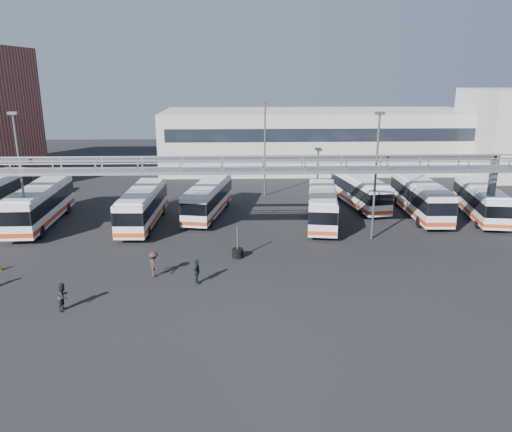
{
  "coord_description": "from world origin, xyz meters",
  "views": [
    {
      "loc": [
        1.28,
        -31.28,
        13.18
      ],
      "look_at": [
        2.52,
        6.0,
        2.32
      ],
      "focal_mm": 35.0,
      "sensor_mm": 36.0,
      "label": 1
    }
  ],
  "objects_px": {
    "bus_7": "(360,190)",
    "bus_8": "(420,197)",
    "bus_9": "(481,201)",
    "light_pole_left": "(20,170)",
    "bus_3": "(142,205)",
    "bus_6": "(322,205)",
    "pedestrian_b": "(63,297)",
    "light_pole_mid": "(376,170)",
    "light_pole_back": "(265,144)",
    "bus_4": "(208,198)",
    "pedestrian_d": "(197,271)",
    "pedestrian_c": "(154,264)",
    "bus_1": "(40,204)",
    "tire_stack": "(238,252)"
  },
  "relations": [
    {
      "from": "bus_3",
      "to": "pedestrian_c",
      "type": "bearing_deg",
      "value": -74.55
    },
    {
      "from": "bus_3",
      "to": "bus_7",
      "type": "distance_m",
      "value": 21.31
    },
    {
      "from": "bus_7",
      "to": "bus_8",
      "type": "distance_m",
      "value": 6.03
    },
    {
      "from": "bus_8",
      "to": "bus_3",
      "type": "bearing_deg",
      "value": -174.05
    },
    {
      "from": "bus_6",
      "to": "light_pole_mid",
      "type": "bearing_deg",
      "value": -42.47
    },
    {
      "from": "bus_1",
      "to": "bus_3",
      "type": "relative_size",
      "value": 1.07
    },
    {
      "from": "light_pole_left",
      "to": "tire_stack",
      "type": "bearing_deg",
      "value": -15.95
    },
    {
      "from": "bus_1",
      "to": "pedestrian_d",
      "type": "bearing_deg",
      "value": -43.81
    },
    {
      "from": "pedestrian_d",
      "to": "bus_9",
      "type": "bearing_deg",
      "value": -49.39
    },
    {
      "from": "light_pole_mid",
      "to": "bus_9",
      "type": "height_order",
      "value": "light_pole_mid"
    },
    {
      "from": "pedestrian_b",
      "to": "bus_9",
      "type": "bearing_deg",
      "value": -50.99
    },
    {
      "from": "bus_8",
      "to": "tire_stack",
      "type": "distance_m",
      "value": 20.03
    },
    {
      "from": "bus_9",
      "to": "bus_4",
      "type": "bearing_deg",
      "value": -174.67
    },
    {
      "from": "bus_1",
      "to": "bus_4",
      "type": "relative_size",
      "value": 1.1
    },
    {
      "from": "bus_3",
      "to": "bus_7",
      "type": "height_order",
      "value": "bus_3"
    },
    {
      "from": "bus_3",
      "to": "pedestrian_b",
      "type": "bearing_deg",
      "value": -93.64
    },
    {
      "from": "pedestrian_b",
      "to": "light_pole_left",
      "type": "bearing_deg",
      "value": 39.53
    },
    {
      "from": "bus_7",
      "to": "pedestrian_b",
      "type": "bearing_deg",
      "value": -144.25
    },
    {
      "from": "light_pole_back",
      "to": "tire_stack",
      "type": "bearing_deg",
      "value": -98.8
    },
    {
      "from": "bus_3",
      "to": "light_pole_left",
      "type": "bearing_deg",
      "value": -156.95
    },
    {
      "from": "light_pole_left",
      "to": "pedestrian_b",
      "type": "relative_size",
      "value": 6.14
    },
    {
      "from": "bus_8",
      "to": "pedestrian_d",
      "type": "bearing_deg",
      "value": -141.5
    },
    {
      "from": "light_pole_back",
      "to": "bus_6",
      "type": "height_order",
      "value": "light_pole_back"
    },
    {
      "from": "pedestrian_d",
      "to": "pedestrian_b",
      "type": "bearing_deg",
      "value": 126.56
    },
    {
      "from": "light_pole_left",
      "to": "bus_7",
      "type": "relative_size",
      "value": 0.96
    },
    {
      "from": "bus_6",
      "to": "tire_stack",
      "type": "bearing_deg",
      "value": -124.56
    },
    {
      "from": "tire_stack",
      "to": "bus_7",
      "type": "bearing_deg",
      "value": 48.61
    },
    {
      "from": "light_pole_back",
      "to": "pedestrian_d",
      "type": "bearing_deg",
      "value": -103.24
    },
    {
      "from": "bus_8",
      "to": "bus_7",
      "type": "bearing_deg",
      "value": 145.89
    },
    {
      "from": "bus_1",
      "to": "bus_9",
      "type": "distance_m",
      "value": 39.86
    },
    {
      "from": "light_pole_left",
      "to": "bus_7",
      "type": "bearing_deg",
      "value": 17.0
    },
    {
      "from": "light_pole_mid",
      "to": "bus_4",
      "type": "distance_m",
      "value": 15.97
    },
    {
      "from": "bus_9",
      "to": "pedestrian_b",
      "type": "distance_m",
      "value": 36.78
    },
    {
      "from": "light_pole_back",
      "to": "light_pole_mid",
      "type": "bearing_deg",
      "value": -61.93
    },
    {
      "from": "tire_stack",
      "to": "light_pole_left",
      "type": "bearing_deg",
      "value": 164.05
    },
    {
      "from": "pedestrian_b",
      "to": "pedestrian_d",
      "type": "bearing_deg",
      "value": -54.15
    },
    {
      "from": "bus_9",
      "to": "light_pole_left",
      "type": "bearing_deg",
      "value": -164.48
    },
    {
      "from": "bus_7",
      "to": "pedestrian_d",
      "type": "relative_size",
      "value": 6.35
    },
    {
      "from": "bus_3",
      "to": "pedestrian_d",
      "type": "relative_size",
      "value": 6.51
    },
    {
      "from": "bus_3",
      "to": "bus_9",
      "type": "relative_size",
      "value": 1.05
    },
    {
      "from": "bus_1",
      "to": "tire_stack",
      "type": "distance_m",
      "value": 19.51
    },
    {
      "from": "bus_4",
      "to": "light_pole_back",
      "type": "bearing_deg",
      "value": 64.77
    },
    {
      "from": "bus_3",
      "to": "bus_6",
      "type": "bearing_deg",
      "value": 1.08
    },
    {
      "from": "light_pole_mid",
      "to": "bus_4",
      "type": "relative_size",
      "value": 0.96
    },
    {
      "from": "light_pole_left",
      "to": "bus_4",
      "type": "xyz_separation_m",
      "value": [
        14.28,
        6.14,
        -3.99
      ]
    },
    {
      "from": "bus_3",
      "to": "pedestrian_c",
      "type": "distance_m",
      "value": 12.03
    },
    {
      "from": "bus_1",
      "to": "bus_7",
      "type": "distance_m",
      "value": 30.08
    },
    {
      "from": "bus_4",
      "to": "bus_7",
      "type": "bearing_deg",
      "value": 21.42
    },
    {
      "from": "bus_1",
      "to": "pedestrian_d",
      "type": "height_order",
      "value": "bus_1"
    },
    {
      "from": "pedestrian_d",
      "to": "bus_8",
      "type": "bearing_deg",
      "value": -41.5
    }
  ]
}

